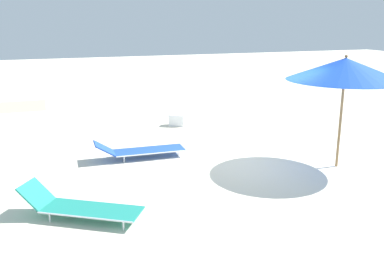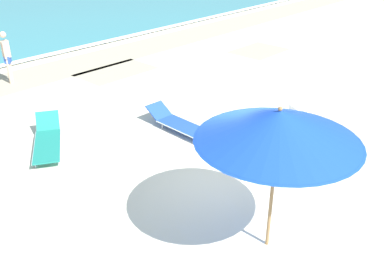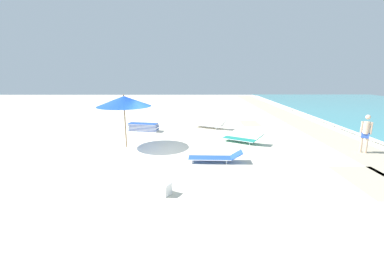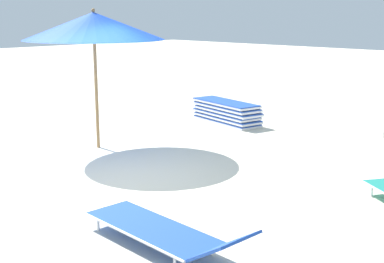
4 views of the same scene
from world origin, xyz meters
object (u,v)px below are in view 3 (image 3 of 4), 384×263
at_px(lounger_stack, 144,127).
at_px(sun_lounger_under_umbrella, 215,157).
at_px(cooler_box, 163,188).
at_px(beachgoer_wading_adult, 366,131).
at_px(sun_lounger_beside_umbrella, 243,139).
at_px(sun_lounger_near_water_left, 211,125).
at_px(beach_umbrella, 124,101).

height_order(lounger_stack, sun_lounger_under_umbrella, lounger_stack).
bearing_deg(cooler_box, sun_lounger_under_umbrella, -93.37).
height_order(sun_lounger_under_umbrella, beachgoer_wading_adult, beachgoer_wading_adult).
height_order(sun_lounger_beside_umbrella, sun_lounger_near_water_left, sun_lounger_near_water_left).
distance_m(lounger_stack, sun_lounger_beside_umbrella, 6.33).
xyz_separation_m(beach_umbrella, lounger_stack, (-3.48, 0.22, -2.02)).
height_order(sun_lounger_under_umbrella, sun_lounger_beside_umbrella, sun_lounger_beside_umbrella).
bearing_deg(beach_umbrella, cooler_box, 24.97).
distance_m(sun_lounger_under_umbrella, sun_lounger_near_water_left, 6.46).
bearing_deg(cooler_box, beach_umbrella, -35.15).
xyz_separation_m(sun_lounger_under_umbrella, beachgoer_wading_adult, (-1.24, 6.92, 0.80)).
height_order(lounger_stack, beachgoer_wading_adult, beachgoer_wading_adult).
bearing_deg(sun_lounger_near_water_left, cooler_box, 14.95).
relative_size(sun_lounger_under_umbrella, sun_lounger_near_water_left, 1.02).
bearing_deg(lounger_stack, sun_lounger_near_water_left, 111.60).
height_order(beach_umbrella, sun_lounger_beside_umbrella, beach_umbrella).
xyz_separation_m(beach_umbrella, sun_lounger_under_umbrella, (2.16, 4.19, -2.06)).
distance_m(lounger_stack, sun_lounger_near_water_left, 4.36).
distance_m(beach_umbrella, sun_lounger_beside_umbrella, 6.30).
relative_size(beach_umbrella, beachgoer_wading_adult, 1.46).
height_order(lounger_stack, sun_lounger_near_water_left, sun_lounger_near_water_left).
xyz_separation_m(sun_lounger_near_water_left, cooler_box, (9.29, -2.17, -0.03)).
bearing_deg(beachgoer_wading_adult, sun_lounger_beside_umbrella, -159.91).
relative_size(beachgoer_wading_adult, cooler_box, 2.90).
height_order(beach_umbrella, cooler_box, beach_umbrella).
relative_size(beach_umbrella, sun_lounger_under_umbrella, 1.16).
bearing_deg(lounger_stack, sun_lounger_under_umbrella, 46.11).
distance_m(beach_umbrella, sun_lounger_near_water_left, 6.54).
relative_size(lounger_stack, sun_lounger_beside_umbrella, 0.95).
bearing_deg(lounger_stack, beach_umbrella, 7.43).
bearing_deg(cooler_box, lounger_stack, -46.14).
bearing_deg(beach_umbrella, sun_lounger_near_water_left, 133.60).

